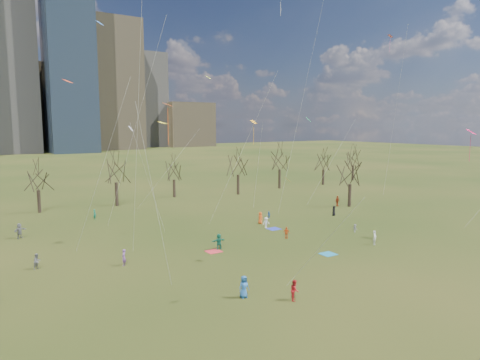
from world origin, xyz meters
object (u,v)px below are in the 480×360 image
person_1 (375,238)px  blanket_navy (274,229)px  blanket_teal (328,254)px  person_0 (244,287)px  person_4 (286,233)px  blanket_crimson (214,251)px  person_2 (295,290)px

person_1 → blanket_navy: bearing=84.1°
blanket_teal → blanket_navy: bearing=80.9°
person_0 → person_4: size_ratio=1.25×
blanket_crimson → person_2: size_ratio=0.96×
blanket_navy → person_2: person_2 is taller
blanket_navy → person_2: 23.33m
blanket_navy → person_0: size_ratio=0.88×
person_0 → person_1: 21.61m
blanket_teal → person_4: size_ratio=1.10×
person_2 → person_4: bearing=2.3°
blanket_teal → person_4: 7.40m
person_4 → person_1: bearing=174.0°
person_4 → person_2: bearing=94.7°
person_0 → person_4: person_0 is taller
blanket_navy → person_4: person_4 is taller
person_0 → person_4: 18.72m
blanket_navy → person_0: (-15.91, -16.90, 0.89)m
blanket_crimson → person_4: person_4 is taller
person_0 → person_2: (3.09, -2.58, -0.07)m
person_1 → person_4: (-6.89, 7.58, -0.10)m
blanket_teal → person_1: 7.18m
blanket_navy → person_1: person_1 is taller
person_0 → person_4: (14.23, 12.17, -0.18)m
person_2 → blanket_crimson: bearing=35.3°
blanket_navy → blanket_crimson: 12.63m
person_1 → person_2: size_ratio=1.00×
blanket_navy → person_0: 23.23m
person_1 → person_4: bearing=103.4°
person_1 → person_4: size_ratio=1.14×
blanket_teal → person_2: size_ratio=0.96×
blanket_teal → person_0: bearing=-161.0°
blanket_navy → person_1: 13.40m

